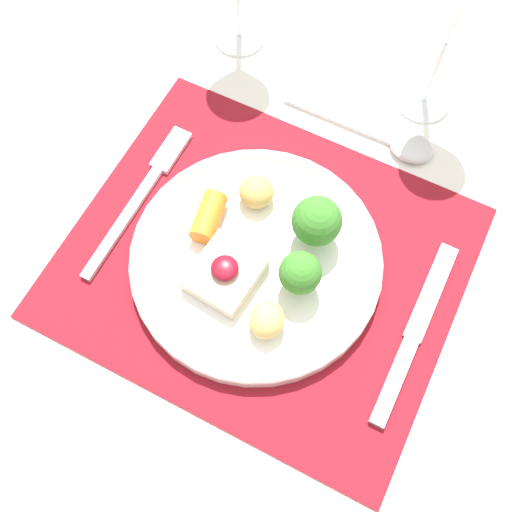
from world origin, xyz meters
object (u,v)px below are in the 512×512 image
at_px(fork, 145,189).
at_px(spoon, 394,141).
at_px(dinner_plate, 259,257).
at_px(knife, 410,343).
at_px(wine_glass_near, 457,16).

relative_size(fork, spoon, 1.09).
height_order(dinner_plate, knife, dinner_plate).
relative_size(fork, wine_glass_near, 1.12).
distance_m(fork, knife, 0.34).
distance_m(knife, spoon, 0.25).
xyz_separation_m(dinner_plate, fork, (-0.16, 0.02, -0.01)).
distance_m(dinner_plate, knife, 0.18).
xyz_separation_m(knife, wine_glass_near, (-0.10, 0.30, 0.13)).
xyz_separation_m(fork, knife, (0.34, -0.03, -0.00)).
xyz_separation_m(dinner_plate, spoon, (0.07, 0.22, -0.01)).
distance_m(dinner_plate, wine_glass_near, 0.33).
height_order(knife, wine_glass_near, wine_glass_near).
bearing_deg(fork, wine_glass_near, 50.63).
height_order(spoon, wine_glass_near, wine_glass_near).
bearing_deg(wine_glass_near, dinner_plate, -105.95).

